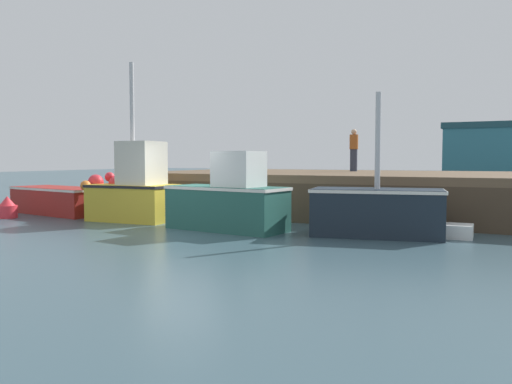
{
  "coord_description": "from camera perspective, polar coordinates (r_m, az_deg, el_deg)",
  "views": [
    {
      "loc": [
        8.14,
        -12.06,
        1.97
      ],
      "look_at": [
        0.71,
        3.36,
        0.88
      ],
      "focal_mm": 36.72,
      "sensor_mm": 36.0,
      "label": 1
    }
  ],
  "objects": [
    {
      "name": "fishing_boat_near_right",
      "position": [
        17.02,
        -13.12,
        0.2
      ],
      "size": [
        3.07,
        1.66,
        4.98
      ],
      "color": "gold",
      "rests_on": "ground"
    },
    {
      "name": "mooring_buoy_foreground",
      "position": [
        19.28,
        -25.45,
        -1.6
      ],
      "size": [
        0.63,
        0.63,
        0.73
      ],
      "color": "red",
      "rests_on": "ground"
    },
    {
      "name": "fishing_boat_mid",
      "position": [
        14.42,
        -3.02,
        -0.96
      ],
      "size": [
        3.61,
        1.84,
        2.17
      ],
      "color": "#23564C",
      "rests_on": "ground"
    },
    {
      "name": "fishing_boat_near_left",
      "position": [
        19.99,
        -20.61,
        -0.78
      ],
      "size": [
        4.27,
        2.28,
        0.95
      ],
      "color": "maroon",
      "rests_on": "ground"
    },
    {
      "name": "dockworker",
      "position": [
        21.38,
        10.6,
        4.51
      ],
      "size": [
        0.34,
        0.34,
        1.69
      ],
      "color": "#2D3342",
      "rests_on": "pier"
    },
    {
      "name": "pier",
      "position": [
        19.21,
        9.93,
        1.38
      ],
      "size": [
        14.88,
        8.14,
        1.47
      ],
      "color": "brown",
      "rests_on": "ground"
    },
    {
      "name": "warehouse",
      "position": [
        48.44,
        24.68,
        3.95
      ],
      "size": [
        8.39,
        4.79,
        4.98
      ],
      "color": "#2D6B7A",
      "rests_on": "ground"
    },
    {
      "name": "fishing_boat_far_side",
      "position": [
        13.64,
        13.02,
        -1.99
      ],
      "size": [
        3.49,
        1.98,
        3.64
      ],
      "color": "#19232D",
      "rests_on": "ground"
    },
    {
      "name": "ground",
      "position": [
        14.69,
        -8.22,
        -4.3
      ],
      "size": [
        120.0,
        160.0,
        0.1
      ],
      "color": "#38515B"
    },
    {
      "name": "rowboat",
      "position": [
        13.99,
        19.45,
        -3.95
      ],
      "size": [
        1.54,
        0.78,
        0.39
      ],
      "color": "white",
      "rests_on": "ground"
    }
  ]
}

